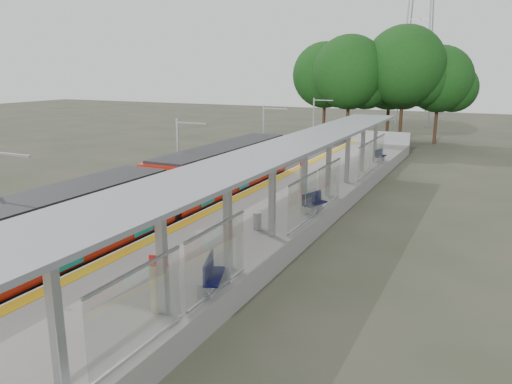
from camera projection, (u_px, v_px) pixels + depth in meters
trackbed at (214, 206)px, 30.31m from camera, size 3.00×70.00×0.24m
platform at (283, 209)px, 28.32m from camera, size 6.00×50.00×1.00m
tactile_strip at (243, 195)px, 29.27m from camera, size 0.60×50.00×0.02m
end_fence at (379, 137)px, 49.88m from camera, size 6.00×0.10×1.20m
train at (155, 196)px, 24.85m from camera, size 2.74×27.60×3.62m
canopy at (284, 157)px, 23.42m from camera, size 3.27×38.00×3.66m
tree_cluster at (380, 73)px, 55.14m from camera, size 19.94×13.16×12.83m
catenary_masts at (180, 161)px, 29.49m from camera, size 2.08×48.16×5.40m
bench_near at (212, 273)px, 16.58m from camera, size 1.07×1.73×1.13m
bench_mid at (314, 202)px, 25.72m from camera, size 0.92×1.59×1.04m
bench_far at (380, 155)px, 39.85m from camera, size 0.67×1.52×1.00m
info_pillar_near at (156, 287)px, 15.11m from camera, size 0.41×0.41×1.80m
info_pillar_far at (303, 179)px, 29.83m from camera, size 0.41×0.41×1.82m
litter_bin at (257, 221)px, 22.95m from camera, size 0.52×0.52×0.81m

